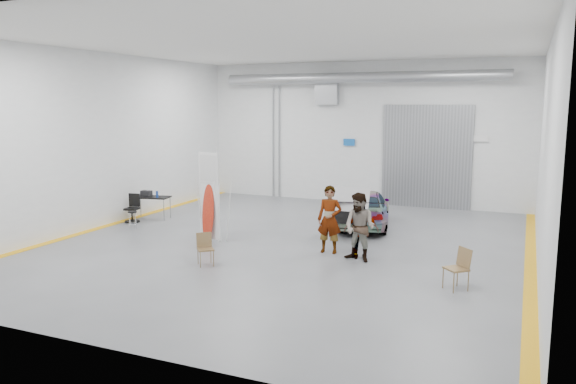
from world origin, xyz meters
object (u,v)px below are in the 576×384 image
at_px(person_b, 360,227).
at_px(person_c, 361,230).
at_px(work_table, 150,196).
at_px(folding_chair_far, 456,277).
at_px(sedan_car, 364,208).
at_px(folding_chair_near, 206,255).
at_px(office_chair, 133,210).
at_px(person_a, 330,219).
at_px(surfboard_display, 210,204).
at_px(shop_stool, 133,220).

distance_m(person_b, person_c, 0.27).
relative_size(person_b, work_table, 1.33).
bearing_deg(folding_chair_far, sedan_car, 169.78).
bearing_deg(folding_chair_near, person_b, -13.47).
height_order(sedan_car, office_chair, sedan_car).
bearing_deg(folding_chair_far, work_table, -152.22).
xyz_separation_m(person_a, office_chair, (-7.91, 1.18, -0.53)).
relative_size(surfboard_display, folding_chair_far, 3.03).
height_order(person_a, folding_chair_far, person_a).
bearing_deg(sedan_car, folding_chair_near, 55.80).
bearing_deg(person_c, person_b, 78.33).
bearing_deg(surfboard_display, person_c, 14.12).
xyz_separation_m(surfboard_display, shop_stool, (-3.38, 0.50, -0.89)).
bearing_deg(surfboard_display, folding_chair_near, -48.13).
height_order(person_a, work_table, person_a).
bearing_deg(folding_chair_near, sedan_car, 26.22).
relative_size(surfboard_display, office_chair, 2.94).
bearing_deg(person_c, folding_chair_near, 15.27).
bearing_deg(person_a, sedan_car, 87.87).
distance_m(work_table, office_chair, 0.89).
bearing_deg(work_table, person_c, -14.24).
xyz_separation_m(sedan_car, person_a, (0.08, -3.91, 0.35)).
bearing_deg(work_table, sedan_car, 14.36).
relative_size(person_c, surfboard_display, 0.55).
bearing_deg(person_b, sedan_car, 119.54).
distance_m(person_c, folding_chair_far, 3.24).
xyz_separation_m(folding_chair_near, folding_chair_far, (6.34, 0.58, 0.04)).
bearing_deg(person_a, person_c, -17.83).
bearing_deg(folding_chair_far, person_b, -161.31).
distance_m(person_b, work_table, 9.09).
distance_m(person_a, office_chair, 8.01).
xyz_separation_m(person_b, work_table, (-8.75, 2.45, -0.11)).
relative_size(work_table, office_chair, 1.41).
distance_m(person_a, shop_stool, 7.19).
bearing_deg(work_table, folding_chair_near, -41.08).
bearing_deg(folding_chair_near, folding_chair_far, -37.20).
xyz_separation_m(person_b, folding_chair_far, (2.71, -1.43, -0.64)).
xyz_separation_m(surfboard_display, office_chair, (-4.13, 1.47, -0.75)).
bearing_deg(folding_chair_far, person_c, -164.92).
bearing_deg(sedan_car, person_c, 91.96).
distance_m(person_b, surfboard_display, 4.83).
relative_size(sedan_car, office_chair, 4.30).
xyz_separation_m(person_b, office_chair, (-8.94, 1.68, -0.50)).
height_order(shop_stool, work_table, work_table).
distance_m(surfboard_display, office_chair, 4.45).
bearing_deg(person_b, surfboard_display, -167.27).
xyz_separation_m(sedan_car, folding_chair_far, (3.83, -5.84, -0.32)).
xyz_separation_m(person_a, folding_chair_near, (-2.59, -2.51, -0.71)).
distance_m(person_c, work_table, 9.00).
bearing_deg(shop_stool, sedan_car, 27.60).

